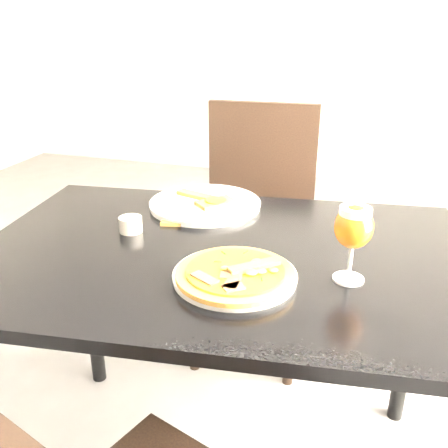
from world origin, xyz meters
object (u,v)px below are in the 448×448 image
(pizza, at_px, (236,273))
(dining_table, at_px, (222,282))
(beer_glass, at_px, (354,227))
(chair_far, at_px, (255,222))

(pizza, bearing_deg, dining_table, 117.85)
(dining_table, distance_m, pizza, 0.20)
(beer_glass, bearing_deg, chair_far, 117.23)
(beer_glass, bearing_deg, pizza, -160.21)
(dining_table, height_order, pizza, pizza)
(chair_far, height_order, beer_glass, chair_far)
(chair_far, relative_size, pizza, 3.81)
(dining_table, relative_size, beer_glass, 7.55)
(dining_table, xyz_separation_m, pizza, (0.07, -0.14, 0.11))
(chair_far, xyz_separation_m, beer_glass, (0.39, -0.76, 0.34))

